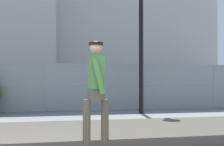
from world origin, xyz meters
The scene contains 5 objects.
gravel_berm centered at (0.00, 2.45, 0.13)m, with size 12.60×2.49×0.25m, color #4C473F.
skater centered at (0.90, 1.25, 1.12)m, with size 0.72×0.59×1.83m.
chain_fence centered at (0.00, 8.00, 0.93)m, with size 27.93×0.06×1.85m.
street_lamp centered at (3.45, 6.99, 3.92)m, with size 0.44×0.44×6.23m.
office_block centered at (11.83, 46.59, 11.83)m, with size 27.63×14.63×23.66m.
Camera 1 is at (0.11, -3.87, 1.27)m, focal length 49.69 mm.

